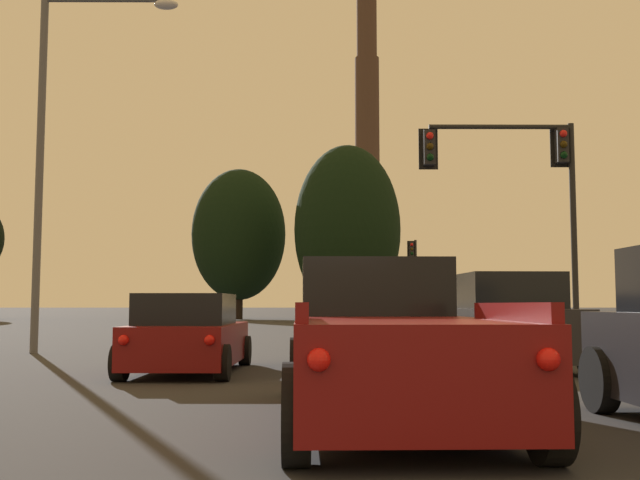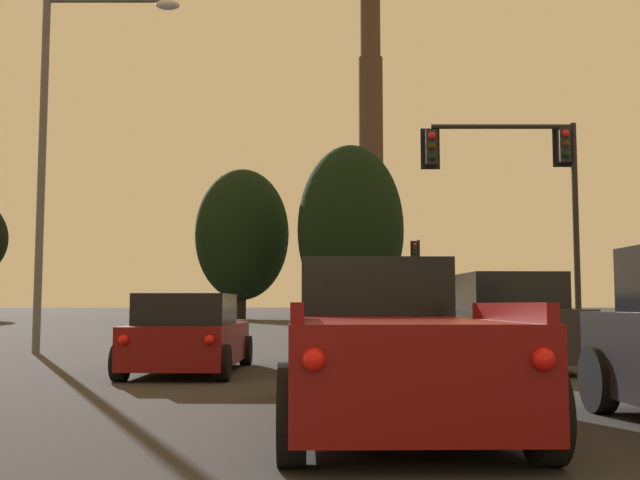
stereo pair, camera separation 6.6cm
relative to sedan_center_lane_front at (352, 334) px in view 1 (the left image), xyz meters
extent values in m
cube|color=#232328|center=(0.00, -0.05, -0.14)|extent=(2.01, 4.68, 0.70)
cube|color=black|center=(-0.01, 0.18, 0.48)|extent=(1.72, 2.27, 0.55)
cylinder|color=black|center=(-0.96, 1.80, -0.35)|extent=(0.25, 0.65, 0.64)
cylinder|color=black|center=(0.79, 1.89, -0.35)|extent=(0.25, 0.65, 0.64)
cylinder|color=black|center=(-0.79, -1.99, -0.35)|extent=(0.25, 0.65, 0.64)
cylinder|color=black|center=(0.97, -1.91, -0.35)|extent=(0.25, 0.65, 0.64)
sphere|color=red|center=(-0.61, -2.40, 0.01)|extent=(0.17, 0.17, 0.17)
sphere|color=red|center=(0.83, -2.34, 0.01)|extent=(0.17, 0.17, 0.17)
cube|color=#232328|center=(3.07, 0.43, 0.02)|extent=(2.11, 4.87, 0.95)
cube|color=black|center=(3.07, 0.55, 0.84)|extent=(1.89, 2.87, 0.70)
cylinder|color=black|center=(2.06, 2.32, -0.29)|extent=(0.25, 0.77, 0.76)
cylinder|color=black|center=(3.93, 2.39, -0.29)|extent=(0.25, 0.77, 0.76)
cylinder|color=black|center=(2.21, -1.53, -0.29)|extent=(0.25, 0.77, 0.76)
cylinder|color=black|center=(4.09, -1.46, -0.29)|extent=(0.25, 0.77, 0.76)
sphere|color=red|center=(2.39, -2.02, 0.23)|extent=(0.17, 0.17, 0.17)
sphere|color=red|center=(3.95, -1.96, 0.23)|extent=(0.17, 0.17, 0.17)
cube|color=maroon|center=(-3.04, -0.78, -0.14)|extent=(1.78, 4.03, 0.72)
cube|color=black|center=(-3.04, -1.18, 0.49)|extent=(1.59, 1.92, 0.55)
cylinder|color=black|center=(-3.85, 0.86, -0.37)|extent=(0.23, 0.60, 0.60)
cylinder|color=black|center=(-2.17, 0.83, -0.37)|extent=(0.23, 0.60, 0.60)
cylinder|color=black|center=(-3.90, -2.39, -0.37)|extent=(0.23, 0.60, 0.60)
cylinder|color=black|center=(-2.22, -2.42, -0.37)|extent=(0.23, 0.60, 0.60)
sphere|color=red|center=(-3.75, -2.79, 0.02)|extent=(0.17, 0.17, 0.17)
sphere|color=red|center=(-2.39, -2.81, 0.02)|extent=(0.17, 0.17, 0.17)
cube|color=maroon|center=(0.07, -6.61, -0.01)|extent=(2.11, 5.44, 0.88)
cube|color=black|center=(0.04, -4.85, 0.79)|extent=(1.88, 1.84, 0.72)
cube|color=maroon|center=(-0.84, -8.01, 0.51)|extent=(0.15, 2.43, 0.16)
cube|color=maroon|center=(1.04, -7.97, 0.51)|extent=(0.15, 2.43, 0.16)
cylinder|color=black|center=(-0.95, -4.43, -0.27)|extent=(0.24, 0.80, 0.80)
cylinder|color=black|center=(1.01, -4.39, -0.27)|extent=(0.24, 0.80, 0.80)
cylinder|color=black|center=(-0.86, -8.83, -0.27)|extent=(0.24, 0.80, 0.80)
cylinder|color=black|center=(1.10, -8.78, -0.27)|extent=(0.24, 0.80, 0.80)
sphere|color=red|center=(-0.69, -9.34, 0.19)|extent=(0.17, 0.17, 0.17)
sphere|color=red|center=(0.95, -9.31, 0.19)|extent=(0.17, 0.17, 0.17)
cylinder|color=black|center=(2.57, -5.96, -0.29)|extent=(0.23, 0.76, 0.76)
cylinder|color=black|center=(6.94, 7.34, 2.66)|extent=(0.18, 0.18, 6.66)
cylinder|color=black|center=(6.94, 7.34, -0.62)|extent=(0.40, 0.40, 0.10)
cube|color=black|center=(6.65, 7.34, 5.32)|extent=(0.34, 0.34, 1.04)
cube|color=black|center=(6.65, 7.52, 5.32)|extent=(0.58, 0.03, 1.25)
sphere|color=red|center=(6.65, 7.15, 5.64)|extent=(0.22, 0.22, 0.22)
sphere|color=#352604|center=(6.65, 7.15, 5.32)|extent=(0.22, 0.22, 0.22)
sphere|color=black|center=(6.65, 7.15, 5.00)|extent=(0.22, 0.22, 0.22)
cylinder|color=black|center=(4.81, 7.34, 5.89)|extent=(4.27, 0.14, 0.14)
sphere|color=black|center=(6.94, 7.34, 5.89)|extent=(0.18, 0.18, 0.18)
cube|color=black|center=(2.68, 7.34, 5.25)|extent=(0.34, 0.34, 1.04)
cube|color=black|center=(2.68, 7.52, 5.25)|extent=(0.58, 0.03, 1.25)
sphere|color=red|center=(2.68, 7.15, 5.57)|extent=(0.22, 0.22, 0.22)
sphere|color=#352604|center=(2.68, 7.15, 5.25)|extent=(0.22, 0.22, 0.22)
sphere|color=black|center=(2.68, 7.15, 4.93)|extent=(0.22, 0.22, 0.22)
cylinder|color=black|center=(6.52, 39.36, 2.29)|extent=(0.18, 0.18, 5.91)
cylinder|color=black|center=(6.52, 39.36, -0.62)|extent=(0.40, 0.40, 0.10)
cube|color=black|center=(6.23, 39.36, 4.57)|extent=(0.34, 0.34, 1.04)
cube|color=black|center=(6.23, 39.54, 4.57)|extent=(0.58, 0.03, 1.25)
sphere|color=red|center=(6.23, 39.17, 4.89)|extent=(0.22, 0.22, 0.22)
sphere|color=#352604|center=(6.23, 39.17, 4.57)|extent=(0.22, 0.22, 0.22)
sphere|color=black|center=(6.23, 39.17, 4.25)|extent=(0.22, 0.22, 0.22)
cylinder|color=#56565B|center=(-7.93, 4.62, 4.07)|extent=(0.20, 0.20, 9.48)
cylinder|color=#56565B|center=(-6.32, 4.62, 8.66)|extent=(3.22, 0.12, 0.12)
sphere|color=#56565B|center=(-7.93, 4.62, 8.66)|extent=(0.20, 0.20, 0.20)
ellipsoid|color=silver|center=(-4.71, 4.62, 8.54)|extent=(0.64, 0.36, 0.26)
cylinder|color=#3C2B22|center=(8.09, 111.49, 1.24)|extent=(7.79, 7.79, 3.82)
cylinder|color=#473328|center=(8.09, 111.49, 13.14)|extent=(4.87, 4.87, 19.97)
cylinder|color=#473328|center=(8.09, 111.49, 33.11)|extent=(4.19, 4.19, 19.97)
cylinder|color=#473328|center=(8.09, 111.49, 53.08)|extent=(3.51, 3.51, 19.97)
cylinder|color=black|center=(-7.33, 48.99, 0.84)|extent=(0.80, 0.80, 3.02)
ellipsoid|color=black|center=(-7.33, 48.99, 6.56)|extent=(8.01, 7.21, 11.24)
cylinder|color=black|center=(1.74, 43.32, 0.36)|extent=(0.83, 0.83, 2.05)
ellipsoid|color=black|center=(1.74, 43.32, 6.39)|extent=(8.29, 7.46, 13.35)
camera|label=1|loc=(-0.71, -14.68, 0.58)|focal=42.00mm
camera|label=2|loc=(-0.65, -14.69, 0.58)|focal=42.00mm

